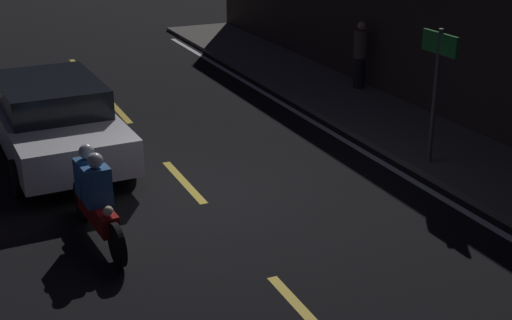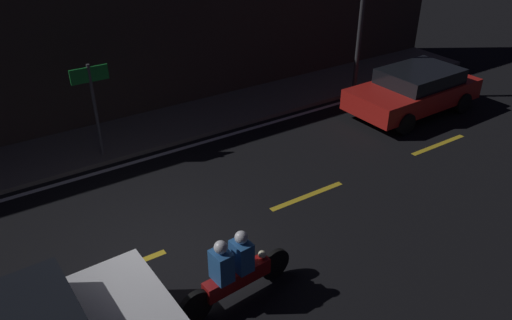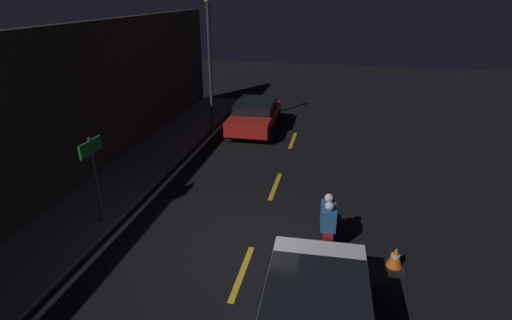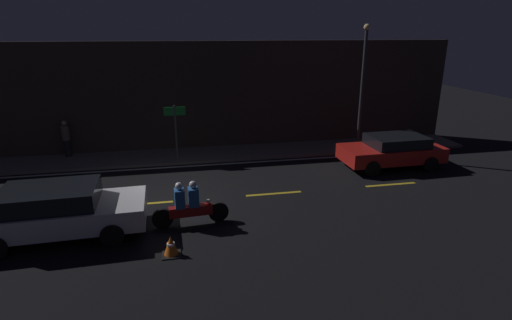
% 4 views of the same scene
% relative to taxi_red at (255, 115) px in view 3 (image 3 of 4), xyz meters
% --- Properties ---
extents(ground_plane, '(56.00, 56.00, 0.00)m').
position_rel_taxi_red_xyz_m(ground_plane, '(-9.05, -1.90, -0.72)').
color(ground_plane, black).
extents(raised_curb, '(28.00, 2.25, 0.11)m').
position_rel_taxi_red_xyz_m(raised_curb, '(-9.05, 3.08, -0.67)').
color(raised_curb, '#605B56').
rests_on(raised_curb, ground).
extents(building_front, '(28.00, 0.30, 5.05)m').
position_rel_taxi_red_xyz_m(building_front, '(-9.05, 4.36, 1.80)').
color(building_front, '#382D28').
rests_on(building_front, ground).
extents(lane_dash_c, '(2.00, 0.14, 0.01)m').
position_rel_taxi_red_xyz_m(lane_dash_c, '(-10.05, -1.90, -0.72)').
color(lane_dash_c, gold).
rests_on(lane_dash_c, ground).
extents(lane_dash_d, '(2.00, 0.14, 0.01)m').
position_rel_taxi_red_xyz_m(lane_dash_d, '(-5.55, -1.90, -0.72)').
color(lane_dash_d, gold).
rests_on(lane_dash_d, ground).
extents(lane_dash_e, '(2.00, 0.14, 0.01)m').
position_rel_taxi_red_xyz_m(lane_dash_e, '(-1.05, -1.90, -0.72)').
color(lane_dash_e, gold).
rests_on(lane_dash_e, ground).
extents(lane_solid_kerb, '(25.20, 0.14, 0.01)m').
position_rel_taxi_red_xyz_m(lane_solid_kerb, '(-9.05, 1.71, -0.72)').
color(lane_solid_kerb, silver).
rests_on(lane_solid_kerb, ground).
extents(taxi_red, '(4.21, 2.06, 1.34)m').
position_rel_taxi_red_xyz_m(taxi_red, '(0.00, 0.00, 0.00)').
color(taxi_red, red).
rests_on(taxi_red, ground).
extents(motorcycle, '(2.26, 0.41, 1.37)m').
position_rel_taxi_red_xyz_m(motorcycle, '(-8.57, -3.71, -0.08)').
color(motorcycle, black).
rests_on(motorcycle, ground).
extents(traffic_cone_near, '(0.48, 0.48, 0.53)m').
position_rel_taxi_red_xyz_m(traffic_cone_near, '(-9.09, -5.31, -0.47)').
color(traffic_cone_near, black).
rests_on(traffic_cone_near, ground).
extents(shop_sign, '(0.90, 0.08, 2.40)m').
position_rel_taxi_red_xyz_m(shop_sign, '(-8.85, 2.33, 1.08)').
color(shop_sign, '#4C4C51').
rests_on(shop_sign, raised_curb).
extents(street_lamp, '(0.28, 0.28, 5.76)m').
position_rel_taxi_red_xyz_m(street_lamp, '(-0.71, 1.81, 2.51)').
color(street_lamp, '#333338').
rests_on(street_lamp, ground).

